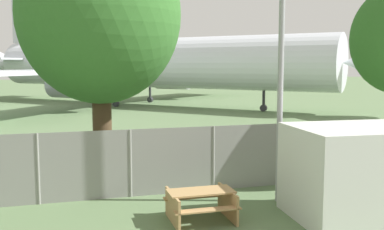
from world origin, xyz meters
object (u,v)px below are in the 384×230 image
at_px(picnic_bench_near_cabin, 201,202).
at_px(tree_near_hangar, 100,16).
at_px(portable_cabin, 369,172).
at_px(airplane, 145,64).

height_order(picnic_bench_near_cabin, tree_near_hangar, tree_near_hangar).
relative_size(portable_cabin, tree_near_hangar, 0.48).
relative_size(portable_cabin, picnic_bench_near_cabin, 2.46).
xyz_separation_m(portable_cabin, picnic_bench_near_cabin, (-4.16, 0.92, -0.69)).
bearing_deg(airplane, picnic_bench_near_cabin, -52.20).
bearing_deg(portable_cabin, tree_near_hangar, 141.37).
bearing_deg(portable_cabin, picnic_bench_near_cabin, 171.27).
distance_m(airplane, tree_near_hangar, 28.05).
height_order(portable_cabin, picnic_bench_near_cabin, portable_cabin).
bearing_deg(airplane, tree_near_hangar, -57.49).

